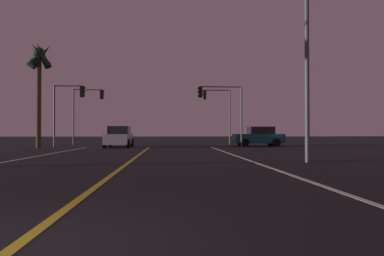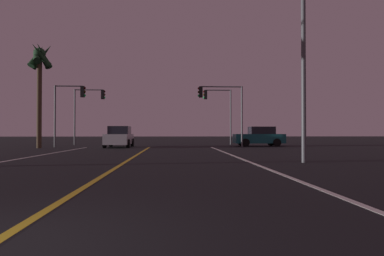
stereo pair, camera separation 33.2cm
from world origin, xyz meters
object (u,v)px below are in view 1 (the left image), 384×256
Objects in this scene: traffic_light_far_right at (217,104)px; traffic_light_far_left at (88,103)px; car_crossing_side at (259,137)px; street_lamp_right_near at (294,46)px; traffic_light_near_left at (69,101)px; car_oncoming at (119,137)px; traffic_light_near_right at (220,101)px; palm_tree_left_mid at (39,64)px.

traffic_light_far_left is at bearing -0.00° from traffic_light_far_right.
car_crossing_side is 6.09m from traffic_light_far_right.
car_crossing_side is at bearing -100.13° from street_lamp_right_near.
car_oncoming is at bearing -2.39° from traffic_light_near_left.
traffic_light_near_right is at bearing -24.63° from traffic_light_far_left.
traffic_light_near_right is 12.21m from traffic_light_near_left.
street_lamp_right_near is (0.24, -20.29, 0.60)m from traffic_light_far_right.
traffic_light_far_right is (0.53, 5.50, 0.23)m from traffic_light_near_right.
traffic_light_far_left reaches higher than traffic_light_near_left.
traffic_light_far_right reaches higher than car_crossing_side.
car_crossing_side is 0.60× the size of street_lamp_right_near.
traffic_light_far_right is 20.30m from street_lamp_right_near.
street_lamp_right_near reaches higher than traffic_light_near_left.
street_lamp_right_near is at bearing -41.93° from palm_tree_left_mid.
car_oncoming is 0.79× the size of traffic_light_far_right.
traffic_light_near_left is at bearing -92.22° from traffic_light_far_left.
traffic_light_far_right reaches higher than car_oncoming.
palm_tree_left_mid is (-5.85, -1.29, 5.60)m from car_oncoming.
car_oncoming is 8.75m from traffic_light_near_right.
traffic_light_near_right is 1.01× the size of traffic_light_near_left.
traffic_light_near_right is 0.93× the size of traffic_light_far_left.
street_lamp_right_near is at bearing 90.68° from traffic_light_far_right.
car_oncoming is at bearing 7.41° from car_crossing_side.
traffic_light_far_left is (-3.77, 5.67, 3.18)m from car_oncoming.
traffic_light_far_right reaches higher than traffic_light_near_right.
car_oncoming is at bearing 32.91° from traffic_light_far_right.
street_lamp_right_near is at bearing -48.72° from traffic_light_near_left.
traffic_light_near_left is at bearing 0.00° from traffic_light_near_right.
car_crossing_side is 0.86× the size of traffic_light_near_left.
palm_tree_left_mid is (-14.84, 13.33, 1.80)m from street_lamp_right_near.
palm_tree_left_mid reaches higher than car_oncoming.
traffic_light_near_left is 0.92× the size of traffic_light_far_right.
car_oncoming is 0.86× the size of traffic_light_near_left.
traffic_light_near_right is 14.83m from street_lamp_right_near.
traffic_light_far_right is at bearing -95.54° from traffic_light_near_right.
traffic_light_near_right is at bearing 0.00° from traffic_light_near_left.
traffic_light_far_right is at bearing 25.48° from palm_tree_left_mid.
street_lamp_right_near reaches higher than traffic_light_far_left.
car_oncoming is 7.51m from traffic_light_far_left.
car_oncoming is 10.91m from traffic_light_far_right.
traffic_light_near_left reaches higher than car_oncoming.
car_crossing_side is 16.50m from traffic_light_far_left.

